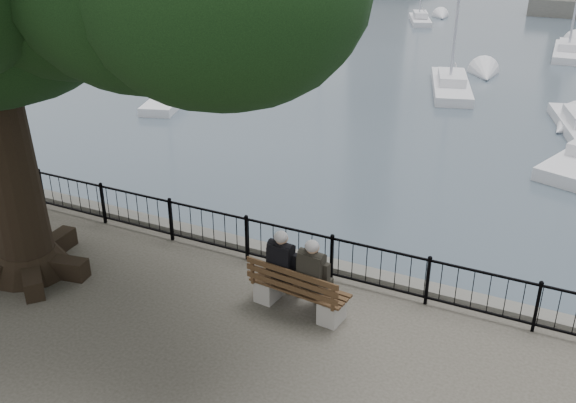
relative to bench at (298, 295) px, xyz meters
The scene contains 10 objects.
harbor 2.18m from the bench, 115.19° to the left, with size 260.00×260.00×1.20m.
railing 1.58m from the bench, 123.01° to the left, with size 22.06×0.06×1.00m.
bench is the anchor object (origin of this frame).
person_left 0.54m from the bench, 156.21° to the left, with size 0.51×0.85×1.65m.
person_right 0.52m from the bench, 13.88° to the left, with size 0.51×0.85×1.65m.
sailboat_a 18.64m from the bench, 133.16° to the left, with size 2.82×5.05×9.09m.
sailboat_b 21.12m from the bench, 95.04° to the left, with size 3.24×6.16×13.93m.
sailboat_e 29.66m from the bench, 112.37° to the left, with size 1.61×4.82×11.39m.
sailboat_f 31.89m from the bench, 85.48° to the left, with size 1.85×5.65×11.17m.
sailboat_h 40.23m from the bench, 102.11° to the left, with size 2.90×4.91×11.27m.
Camera 1 is at (5.22, -8.15, 7.13)m, focal length 40.00 mm.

